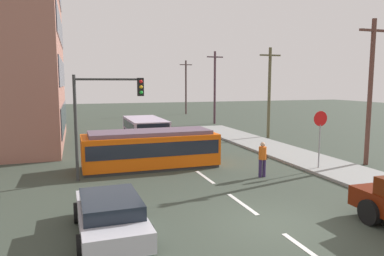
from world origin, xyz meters
name	(u,v)px	position (x,y,z in m)	size (l,w,h in m)	color
ground_plane	(181,160)	(0.00, 10.00, 0.00)	(120.00, 120.00, 0.00)	#374136
sidewalk_curb_right	(325,165)	(6.80, 6.00, 0.07)	(3.20, 36.00, 0.14)	gray
lane_stripe_0	(309,252)	(0.00, -2.00, 0.01)	(0.16, 2.40, 0.01)	silver
lane_stripe_1	(242,204)	(0.00, 2.00, 0.01)	(0.16, 2.40, 0.01)	silver
lane_stripe_2	(205,177)	(0.00, 6.00, 0.01)	(0.16, 2.40, 0.01)	silver
lane_stripe_3	(162,146)	(0.00, 14.75, 0.01)	(0.16, 2.40, 0.01)	silver
lane_stripe_4	(146,135)	(0.00, 20.75, 0.01)	(0.16, 2.40, 0.01)	silver
streetcar_tram	(150,148)	(-2.03, 8.75, 1.01)	(6.97, 2.62, 1.96)	#E9570B
city_bus	(145,128)	(-0.74, 17.01, 1.02)	(2.60, 5.82, 1.76)	#B5A6BD
pedestrian_crossing	(263,157)	(2.59, 5.18, 0.94)	(0.48, 0.36, 1.67)	#30224D
parked_sedan_near	(110,214)	(-4.86, 0.72, 0.62)	(2.06, 4.34, 1.19)	silver
stop_sign	(320,127)	(5.97, 5.48, 2.19)	(0.76, 0.07, 2.88)	gray
traffic_light_mast	(105,106)	(-4.43, 7.16, 3.38)	(3.14, 0.33, 4.78)	#333333
utility_pole_near	(370,90)	(9.24, 5.75, 4.04)	(1.80, 0.24, 7.73)	brown
utility_pole_mid	(269,91)	(9.07, 15.93, 3.76)	(1.80, 0.24, 7.17)	brown
utility_pole_far	(215,86)	(8.71, 26.79, 4.05)	(1.80, 0.24, 7.75)	#4B333C
utility_pole_distant	(186,86)	(9.29, 39.27, 3.94)	(1.80, 0.24, 7.52)	#4D3A3A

